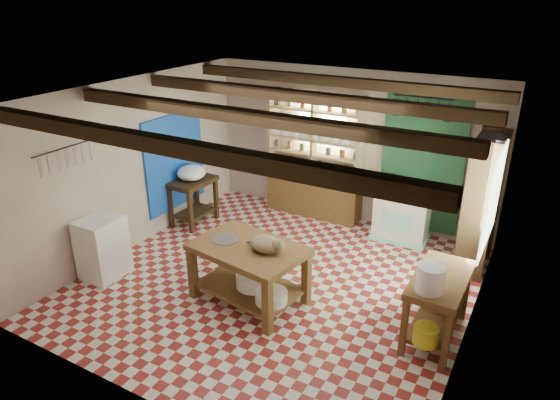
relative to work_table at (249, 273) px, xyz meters
The scene contains 30 objects.
floor 0.68m from the work_table, 78.75° to the left, with size 5.00×5.00×0.02m, color maroon.
ceiling 2.27m from the work_table, 78.75° to the left, with size 5.00×5.00×0.02m, color #4D4D52.
wall_back 3.16m from the work_table, 88.01° to the left, with size 5.00×0.04×2.60m, color beige.
wall_front 2.17m from the work_table, 86.94° to the right, with size 5.00×0.04×2.60m, color beige.
wall_left 2.61m from the work_table, 167.53° to the left, with size 0.04×5.00×2.60m, color beige.
wall_right 2.81m from the work_table, 11.49° to the left, with size 0.04×5.00×2.60m, color beige.
ceiling_beams 2.15m from the work_table, 78.75° to the left, with size 5.00×3.80×0.15m, color #382513.
blue_wall_patch 2.85m from the work_table, 148.84° to the left, with size 0.04×1.40×1.60m, color blue.
green_wall_patch 3.40m from the work_table, 65.68° to the left, with size 1.30×0.04×2.30m, color #1F4F2C.
window_back 3.30m from the work_table, 97.47° to the left, with size 0.90×0.02×0.80m, color silver.
window_right 3.17m from the work_table, 30.61° to the left, with size 0.02×1.30×1.20m, color silver.
utensil_rail 2.80m from the work_table, 163.98° to the right, with size 0.06×0.90×0.28m, color black.
pot_rack 3.42m from the work_table, 62.28° to the left, with size 0.86×0.12×0.36m, color black.
shelving_unit 2.96m from the work_table, 98.90° to the left, with size 1.70×0.34×2.20m, color tan.
tall_rack 3.39m from the work_table, 44.32° to the left, with size 0.40×0.86×2.00m, color #382513.
work_table is the anchor object (origin of this frame).
stove 2.94m from the work_table, 65.80° to the left, with size 0.84×0.57×0.82m, color beige.
prep_table 2.58m from the work_table, 144.25° to the left, with size 0.54×0.79×0.80m, color #382513.
white_cabinet 2.17m from the work_table, 167.08° to the right, with size 0.49×0.59×0.88m, color white.
right_counter 2.33m from the work_table, 10.78° to the left, with size 0.56×1.13×0.81m, color brown.
cat 0.55m from the work_table, ahead, with size 0.42×0.32×0.19m, color #9A875A.
steel_tray 0.54m from the work_table, behind, with size 0.34×0.34×0.02m, color #B0B1B8.
basin_large 0.12m from the work_table, 36.68° to the left, with size 0.49×0.49×0.17m, color white.
basin_small 0.48m from the work_table, 20.85° to the right, with size 0.40×0.40×0.14m, color white.
kettle_left 2.89m from the work_table, 70.31° to the left, with size 0.22×0.22×0.25m, color #B0B1B8.
kettle_right 3.03m from the work_table, 64.09° to the left, with size 0.15×0.15×0.19m, color black.
enamel_bowl 2.63m from the work_table, 144.25° to the left, with size 0.48×0.48×0.24m, color white.
white_bucket 2.30m from the work_table, ahead, with size 0.30×0.30×0.30m, color white.
wicker_basket 2.40m from the work_table, 17.81° to the left, with size 0.40×0.32×0.28m, color #A27341.
yellow_tub 2.28m from the work_table, ahead, with size 0.28×0.28×0.20m, color gold.
Camera 1 is at (2.95, -5.15, 3.79)m, focal length 32.00 mm.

